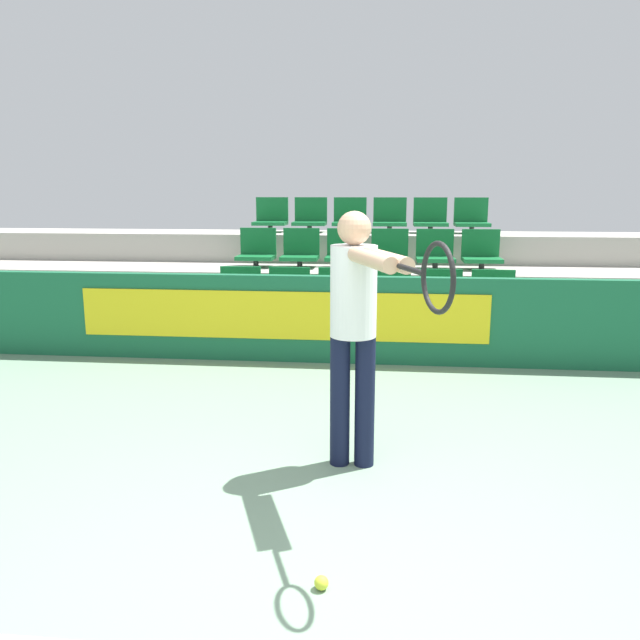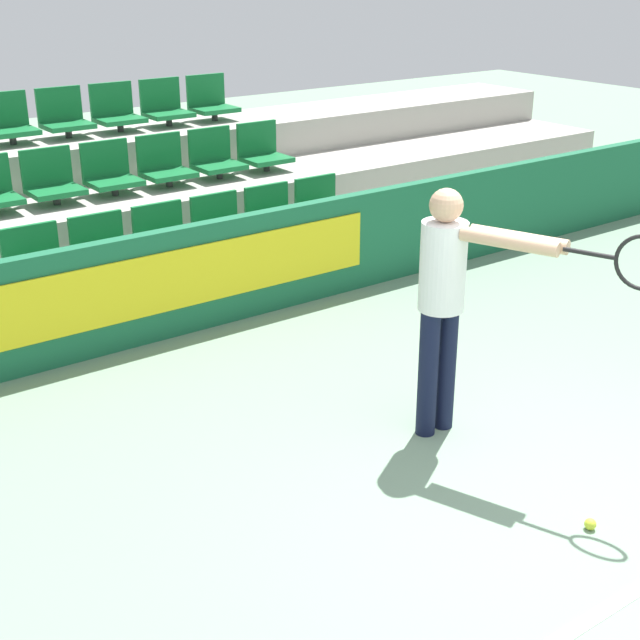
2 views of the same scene
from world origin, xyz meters
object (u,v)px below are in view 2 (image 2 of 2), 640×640
stadium_chair_1 (103,250)px  stadium_chair_3 (221,227)px  stadium_chair_13 (8,123)px  stadium_chair_17 (211,102)px  tennis_player (452,290)px  stadium_chair_14 (64,117)px  stadium_chair_4 (273,217)px  stadium_chair_5 (322,208)px  tennis_ball (590,524)px  stadium_chair_10 (215,158)px  stadium_chair_11 (262,151)px  stadium_chair_16 (165,107)px  stadium_chair_15 (116,112)px  stadium_chair_0 (36,263)px  stadium_chair_7 (52,182)px  stadium_chair_9 (165,165)px  stadium_chair_8 (110,173)px  stadium_chair_2 (164,238)px

stadium_chair_1 → stadium_chair_3: size_ratio=1.00×
stadium_chair_13 → stadium_chair_3: bearing=-61.7°
stadium_chair_17 → tennis_player: size_ratio=0.30×
stadium_chair_14 → stadium_chair_4: bearing=-61.7°
stadium_chair_5 → tennis_ball: 4.84m
stadium_chair_10 → stadium_chair_11: bearing=0.0°
stadium_chair_16 → tennis_ball: size_ratio=7.64×
stadium_chair_10 → stadium_chair_14: stadium_chair_14 is taller
stadium_chair_15 → tennis_ball: stadium_chair_15 is taller
stadium_chair_17 → stadium_chair_15: bearing=180.0°
stadium_chair_4 → stadium_chair_10: 1.15m
stadium_chair_10 → stadium_chair_3: bearing=-118.3°
stadium_chair_10 → stadium_chair_4: bearing=-90.0°
stadium_chair_0 → stadium_chair_16: stadium_chair_16 is taller
stadium_chair_3 → stadium_chair_7: (-1.17, 1.09, 0.39)m
stadium_chair_14 → stadium_chair_13: bearing=180.0°
stadium_chair_3 → stadium_chair_9: bearing=90.0°
stadium_chair_1 → stadium_chair_5: size_ratio=1.00×
stadium_chair_14 → stadium_chair_17: size_ratio=1.00×
stadium_chair_8 → stadium_chair_9: size_ratio=1.00×
stadium_chair_2 → stadium_chair_9: stadium_chair_9 is taller
stadium_chair_1 → stadium_chair_17: (2.34, 2.17, 0.78)m
stadium_chair_9 → stadium_chair_14: size_ratio=1.00×
tennis_ball → stadium_chair_9: bearing=86.8°
stadium_chair_2 → tennis_player: 3.34m
stadium_chair_3 → stadium_chair_17: 2.59m
stadium_chair_8 → stadium_chair_10: size_ratio=1.00×
stadium_chair_1 → stadium_chair_2: same height
stadium_chair_3 → stadium_chair_9: stadium_chair_9 is taller
stadium_chair_15 → stadium_chair_16: 0.59m
stadium_chair_15 → stadium_chair_9: bearing=-90.0°
stadium_chair_11 → stadium_chair_13: size_ratio=1.00×
stadium_chair_4 → stadium_chair_7: size_ratio=1.00×
stadium_chair_2 → stadium_chair_3: bearing=0.0°
stadium_chair_0 → stadium_chair_13: stadium_chair_13 is taller
stadium_chair_3 → stadium_chair_5: same height
stadium_chair_2 → stadium_chair_17: (1.76, 2.17, 0.78)m
stadium_chair_1 → tennis_ball: 4.68m
stadium_chair_2 → stadium_chair_7: bearing=118.3°
stadium_chair_11 → tennis_ball: stadium_chair_11 is taller
stadium_chair_4 → stadium_chair_1: bearing=180.0°
stadium_chair_0 → stadium_chair_4: bearing=0.0°
stadium_chair_5 → stadium_chair_10: bearing=118.3°
stadium_chair_4 → tennis_ball: size_ratio=7.64×
stadium_chair_2 → stadium_chair_14: 2.31m
stadium_chair_4 → stadium_chair_9: bearing=118.3°
stadium_chair_9 → stadium_chair_14: stadium_chair_14 is taller
stadium_chair_11 → stadium_chair_16: 1.29m
stadium_chair_14 → stadium_chair_15: (0.59, 0.00, 0.00)m
stadium_chair_13 → stadium_chair_16: 1.76m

